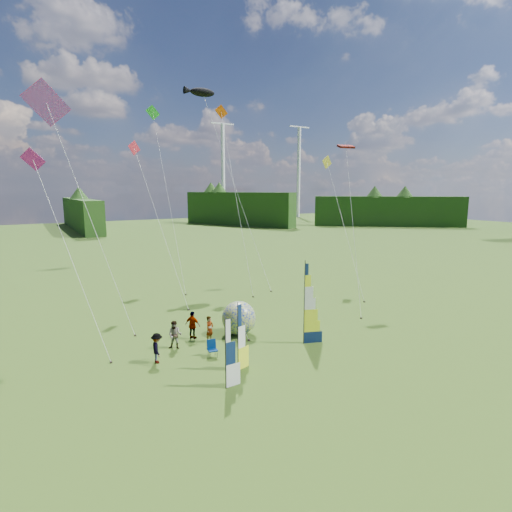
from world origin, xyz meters
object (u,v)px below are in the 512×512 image
kite_whale (234,176)px  spectator_c (157,348)px  bol_inflatable (239,318)px  spectator_d (193,325)px  feather_banner_main (304,304)px  camp_chair (213,349)px  spectator_b (175,335)px  spectator_a (210,329)px  side_banner_far (226,355)px  side_banner_left (238,338)px

kite_whale → spectator_c: bearing=-123.5°
bol_inflatable → spectator_d: (-2.90, 0.82, -0.21)m
feather_banner_main → camp_chair: (-5.69, 1.03, -2.03)m
camp_chair → kite_whale: size_ratio=0.05×
bol_inflatable → spectator_b: (-4.42, -0.17, -0.25)m
spectator_c → spectator_a: bearing=-60.4°
spectator_a → spectator_d: (-0.71, 1.03, 0.07)m
bol_inflatable → kite_whale: 18.58m
feather_banner_main → camp_chair: size_ratio=5.13×
spectator_d → kite_whale: (10.07, 13.37, 9.83)m
spectator_c → camp_chair: bearing=-96.8°
camp_chair → kite_whale: 22.02m
kite_whale → spectator_a: bearing=-116.7°
side_banner_far → spectator_a: (1.79, 5.84, -0.88)m
side_banner_far → spectator_b: size_ratio=1.99×
spectator_d → spectator_b: bearing=87.0°
side_banner_far → spectator_a: bearing=69.9°
bol_inflatable → side_banner_far: bearing=-123.3°
spectator_b → spectator_d: spectator_d is taller
side_banner_far → kite_whale: 24.81m
spectator_a → spectator_d: size_ratio=0.92×
spectator_b → spectator_d: bearing=68.8°
side_banner_left → spectator_c: bearing=120.5°
spectator_b → bol_inflatable: bearing=38.2°
side_banner_far → bol_inflatable: bearing=53.7°
side_banner_far → kite_whale: size_ratio=0.16×
side_banner_left → kite_whale: size_ratio=0.17×
feather_banner_main → camp_chair: bearing=-170.7°
feather_banner_main → side_banner_left: 5.46m
bol_inflatable → spectator_c: (-5.93, -1.55, -0.27)m
bol_inflatable → spectator_a: size_ratio=1.34×
side_banner_far → camp_chair: bearing=72.1°
side_banner_far → spectator_c: 4.99m
spectator_a → spectator_b: (-2.24, 0.04, 0.03)m
camp_chair → feather_banner_main: bearing=-1.1°
spectator_b → kite_whale: 20.93m
spectator_d → spectator_a: bearing=178.9°
feather_banner_main → side_banner_far: 7.19m
kite_whale → camp_chair: bearing=-115.2°
feather_banner_main → kite_whale: (4.50, 17.65, 8.21)m
feather_banner_main → spectator_b: (-7.10, 3.30, -1.66)m
spectator_d → spectator_c: bearing=92.1°
side_banner_left → kite_whale: (9.77, 18.90, 8.94)m
feather_banner_main → spectator_b: feather_banner_main is taller
spectator_a → bol_inflatable: bearing=-22.1°
spectator_d → camp_chair: spectator_d is taller
spectator_a → kite_whale: (9.36, 14.40, 9.91)m
feather_banner_main → spectator_c: bearing=-172.9°
side_banner_left → camp_chair: bearing=84.4°
spectator_c → bol_inflatable: bearing=-65.4°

